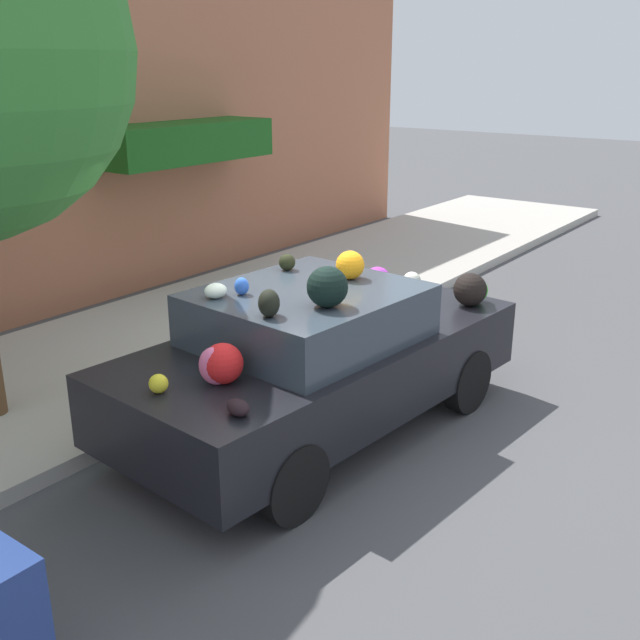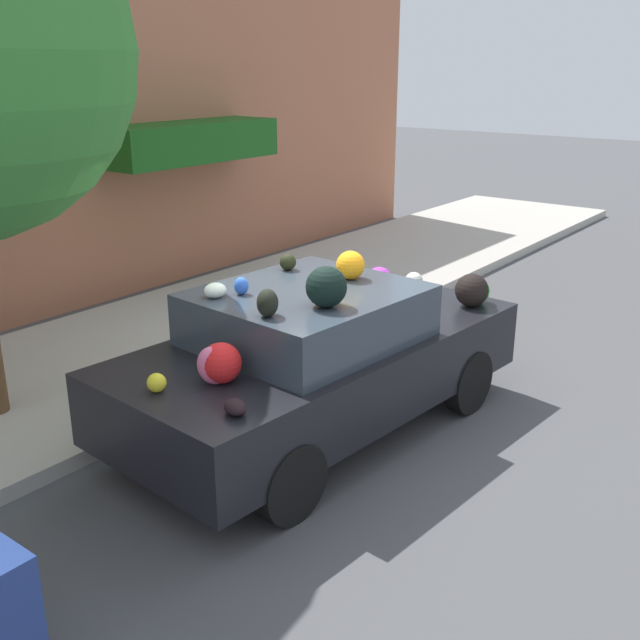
{
  "view_description": "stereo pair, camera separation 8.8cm",
  "coord_description": "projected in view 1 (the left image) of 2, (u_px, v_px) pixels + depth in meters",
  "views": [
    {
      "loc": [
        -5.07,
        -3.86,
        3.28
      ],
      "look_at": [
        0.0,
        -0.07,
        1.08
      ],
      "focal_mm": 42.0,
      "sensor_mm": 36.0,
      "label": 1
    },
    {
      "loc": [
        -5.02,
        -3.93,
        3.28
      ],
      "look_at": [
        0.0,
        -0.07,
        1.08
      ],
      "focal_mm": 42.0,
      "sensor_mm": 36.0,
      "label": 2
    }
  ],
  "objects": [
    {
      "name": "ground_plane",
      "position": [
        314.0,
        427.0,
        7.09
      ],
      "size": [
        60.0,
        60.0,
        0.0
      ],
      "primitive_type": "plane",
      "color": "#4C4C4F"
    },
    {
      "name": "sidewalk_curb",
      "position": [
        128.0,
        356.0,
        8.6
      ],
      "size": [
        24.0,
        3.2,
        0.14
      ],
      "color": "#B2ADA3",
      "rests_on": "ground"
    },
    {
      "name": "building_facade",
      "position": [
        0.0,
        123.0,
        9.13
      ],
      "size": [
        18.0,
        1.2,
        5.18
      ],
      "color": "#B26B4C",
      "rests_on": "ground"
    },
    {
      "name": "fire_hydrant",
      "position": [
        193.0,
        340.0,
        7.92
      ],
      "size": [
        0.2,
        0.2,
        0.7
      ],
      "color": "red",
      "rests_on": "sidewalk_curb"
    },
    {
      "name": "art_car",
      "position": [
        319.0,
        355.0,
        6.79
      ],
      "size": [
        4.15,
        2.1,
        1.74
      ],
      "rotation": [
        0.0,
        0.0,
        -0.08
      ],
      "color": "black",
      "rests_on": "ground"
    }
  ]
}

